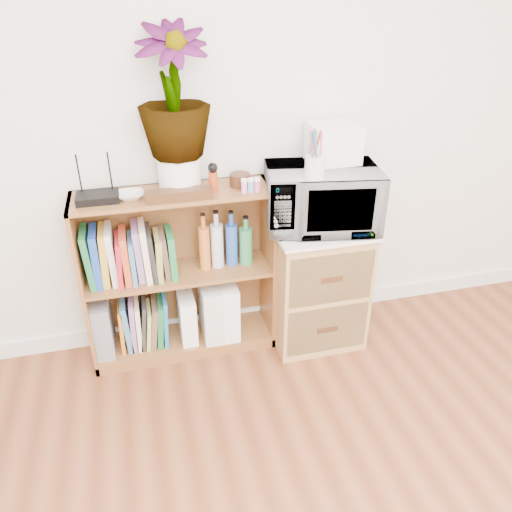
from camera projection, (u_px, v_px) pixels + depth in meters
name	position (u px, v px, depth m)	size (l,w,h in m)	color
skirting_board	(239.00, 315.00, 3.08)	(4.00, 0.02, 0.10)	white
bookshelf	(180.00, 275.00, 2.68)	(1.00, 0.30, 0.95)	brown
wicker_unit	(315.00, 284.00, 2.84)	(0.50, 0.45, 0.70)	#9E7542
microwave	(321.00, 198.00, 2.57)	(0.57, 0.39, 0.32)	white
pen_cup	(315.00, 167.00, 2.36)	(0.10, 0.10, 0.11)	silver
small_appliance	(333.00, 143.00, 2.55)	(0.25, 0.21, 0.20)	white
router	(98.00, 197.00, 2.35)	(0.20, 0.13, 0.04)	black
white_bowl	(130.00, 196.00, 2.37)	(0.13, 0.13, 0.03)	silver
plant_pot	(179.00, 173.00, 2.43)	(0.20, 0.20, 0.17)	white
potted_plant	(173.00, 92.00, 2.25)	(0.33, 0.33, 0.60)	#2E7435
trinket_box	(179.00, 195.00, 2.36)	(0.31, 0.08, 0.05)	#3D2110
kokeshi_doll	(213.00, 182.00, 2.43)	(0.04, 0.04, 0.10)	#A13213
wooden_bowl	(240.00, 180.00, 2.52)	(0.11, 0.11, 0.06)	#3B1F10
paint_jars	(251.00, 187.00, 2.44)	(0.10, 0.04, 0.05)	pink
file_box	(103.00, 324.00, 2.70)	(0.09, 0.25, 0.32)	gray
magazine_holder_left	(187.00, 316.00, 2.80)	(0.09, 0.22, 0.27)	white
magazine_holder_mid	(210.00, 309.00, 2.82)	(0.11, 0.27, 0.33)	silver
magazine_holder_right	(226.00, 307.00, 2.84)	(0.10, 0.26, 0.33)	white
cookbooks	(129.00, 254.00, 2.55)	(0.45, 0.20, 0.30)	#1D6C3A
liquor_bottles	(226.00, 241.00, 2.65)	(0.29, 0.07, 0.31)	orange
lower_books	(143.00, 322.00, 2.76)	(0.27, 0.19, 0.30)	#C46D22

